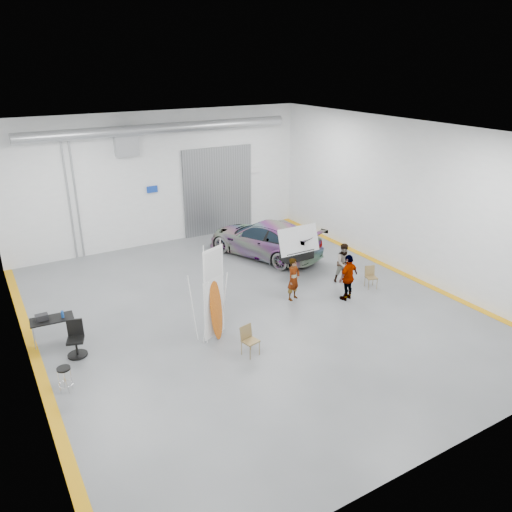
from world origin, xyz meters
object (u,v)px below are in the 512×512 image
person_b (344,263)px  office_chair (75,341)px  sedan_car (264,239)px  folding_chair_far (371,281)px  person_c (348,277)px  work_table (49,319)px  surfboard_display (212,302)px  shop_stool (65,380)px  person_a (294,279)px  folding_chair_near (250,346)px

person_b → office_chair: size_ratio=1.46×
sedan_car → folding_chair_far: (1.71, -4.90, -0.51)m
person_c → folding_chair_far: bearing=177.3°
person_b → work_table: bearing=-172.2°
sedan_car → folding_chair_far: bearing=87.4°
person_b → surfboard_display: bearing=-154.4°
office_chair → person_c: bearing=11.2°
folding_chair_far → work_table: bearing=-172.9°
folding_chair_far → shop_stool: folding_chair_far is taller
person_a → shop_stool: bearing=170.7°
folding_chair_near → folding_chair_far: folding_chair_near is taller
person_c → work_table: person_c is taller
folding_chair_near → person_a: bearing=24.0°
surfboard_display → work_table: (-4.30, 2.38, -0.51)m
folding_chair_near → office_chair: (-4.38, 2.56, 0.19)m
sedan_car → surfboard_display: (-5.05, -5.27, 0.52)m
person_c → person_a: bearing=-45.1°
surfboard_display → folding_chair_near: size_ratio=3.54×
shop_stool → office_chair: office_chair is taller
person_a → person_c: person_c is taller
sedan_car → person_b: (1.18, -3.95, 0.01)m
person_b → shop_stool: 10.80m
sedan_car → office_chair: bearing=2.5°
surfboard_display → office_chair: size_ratio=2.96×
shop_stool → work_table: size_ratio=0.56×
person_c → office_chair: 9.27m
shop_stool → office_chair: size_ratio=0.67×
sedan_car → folding_chair_near: (-4.49, -6.58, -0.49)m
person_c → folding_chair_near: bearing=1.5°
person_a → folding_chair_far: (3.06, -0.69, -0.53)m
surfboard_display → shop_stool: 4.54m
folding_chair_near → folding_chair_far: 6.42m
work_table → office_chair: (0.48, -1.13, -0.31)m
person_c → work_table: size_ratio=1.34×
surfboard_display → office_chair: (-3.82, 1.26, -0.82)m
person_a → folding_chair_near: person_a is taller
sedan_car → folding_chair_near: 7.98m
surfboard_display → work_table: 4.94m
sedan_car → surfboard_display: surfboard_display is taller
person_c → folding_chair_near: person_c is taller
folding_chair_far → office_chair: (-10.58, 0.89, 0.21)m
person_b → office_chair: person_b is taller
person_a → office_chair: bearing=159.2°
person_b → shop_stool: (-10.66, -1.70, -0.42)m
folding_chair_far → shop_stool: (-11.19, -0.75, 0.10)m
shop_stool → office_chair: 1.75m
person_c → surfboard_display: (-5.37, -0.08, 0.43)m
sedan_car → person_b: size_ratio=3.39×
sedan_car → person_c: 5.21m
sedan_car → folding_chair_far: sedan_car is taller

